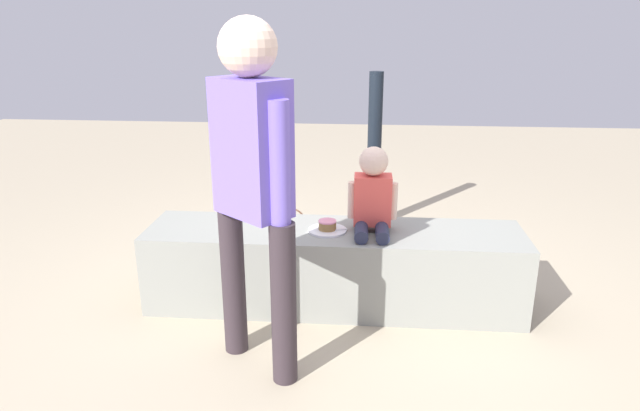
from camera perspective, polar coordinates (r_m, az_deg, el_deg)
name	(u,v)px	position (r m, az deg, el deg)	size (l,w,h in m)	color
ground_plane	(334,303)	(3.39, 1.39, -9.89)	(12.00, 12.00, 0.00)	tan
concrete_ledge	(334,267)	(3.29, 1.42, -6.31)	(2.16, 0.51, 0.47)	gray
child_seated	(373,195)	(3.12, 5.41, 1.05)	(0.28, 0.32, 0.48)	#242840
adult_standing	(253,171)	(2.47, -6.90, 3.55)	(0.40, 0.36, 1.63)	#32282E
cake_plate	(327,228)	(3.17, 0.76, -2.28)	(0.22, 0.22, 0.07)	white
gift_bag	(345,249)	(3.71, 2.62, -4.50)	(0.22, 0.12, 0.37)	#4C99E0
railing_post	(374,169)	(4.48, 5.50, 3.71)	(0.36, 0.36, 1.24)	black
water_bottle_near_gift	(240,258)	(3.81, -8.20, -5.35)	(0.07, 0.07, 0.19)	silver
water_bottle_far_side	(205,242)	(4.07, -11.67, -3.63)	(0.07, 0.07, 0.23)	silver
party_cup_red	(234,242)	(4.17, -8.74, -3.73)	(0.07, 0.07, 0.10)	red
cake_box_white	(453,267)	(3.78, 13.39, -6.13)	(0.31, 0.34, 0.14)	white
handbag_black_leather	(382,237)	(4.07, 6.35, -3.26)	(0.28, 0.15, 0.32)	black
handbag_brown_canvas	(290,237)	(4.02, -3.03, -3.25)	(0.32, 0.11, 0.35)	brown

